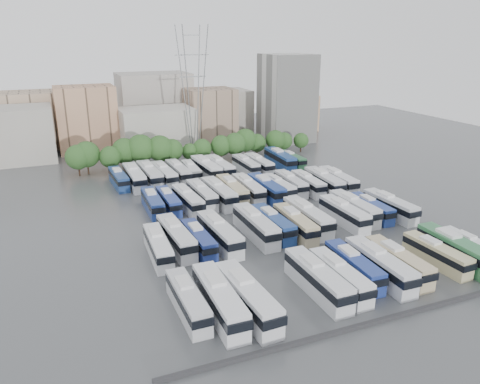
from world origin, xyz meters
name	(u,v)px	position (x,y,z in m)	size (l,w,h in m)	color
ground	(268,221)	(0.00, 0.00, 0.00)	(220.00, 220.00, 0.00)	#424447
parapet	(391,318)	(0.00, -33.00, 0.25)	(56.00, 0.50, 0.50)	#2D2D30
tree_line	(182,148)	(-3.80, 42.09, 4.46)	(64.58, 7.82, 8.68)	black
city_buildings	(143,117)	(-7.46, 71.86, 7.87)	(102.00, 35.00, 20.00)	#9E998E
apartment_tower	(287,98)	(34.00, 58.00, 13.00)	(14.00, 14.00, 26.00)	silver
electricity_pylon	(193,86)	(2.00, 50.00, 18.66)	(9.00, 6.91, 33.83)	slate
bus_r0_s0	(188,300)	(-21.46, -22.77, 1.79)	(2.56, 11.66, 3.66)	silver
bus_r0_s1	(219,299)	(-18.10, -24.47, 2.07)	(3.22, 13.51, 4.22)	silver
bus_r0_s2	(247,297)	(-14.90, -25.20, 2.09)	(3.55, 13.68, 4.26)	silver
bus_r0_s5	(317,279)	(-4.83, -24.52, 2.02)	(2.91, 13.10, 4.11)	silver
bus_r0_s6	(340,276)	(-1.63, -24.75, 1.85)	(2.77, 12.02, 3.76)	silver
bus_r0_s7	(354,266)	(1.75, -23.04, 1.80)	(3.11, 11.81, 3.67)	navy
bus_r0_s8	(380,265)	(4.91, -24.47, 2.00)	(3.15, 13.04, 4.07)	silver
bus_r0_s9	(398,261)	(8.18, -24.33, 1.85)	(2.75, 12.05, 3.77)	#C4B187
bus_r0_s11	(437,254)	(14.96, -24.45, 1.74)	(2.94, 11.36, 3.53)	#C8BD89
bus_r0_s12	(455,249)	(18.17, -24.72, 2.04)	(3.15, 13.27, 4.15)	#307143
bus_r0_s13	(472,248)	(21.36, -24.80, 1.68)	(2.48, 10.94, 3.43)	silver
bus_r1_s0	(158,246)	(-21.35, -6.92, 1.83)	(3.07, 11.95, 3.72)	silver
bus_r1_s1	(176,237)	(-18.07, -4.90, 1.97)	(3.34, 12.93, 4.02)	silver
bus_r1_s2	(199,239)	(-15.00, -6.63, 1.73)	(2.64, 11.30, 3.53)	navy
bus_r1_s3	(219,233)	(-11.49, -6.35, 2.03)	(3.45, 13.32, 4.14)	silver
bus_r1_s5	(256,225)	(-4.94, -5.60, 2.06)	(2.95, 13.36, 4.19)	silver
bus_r1_s6	(273,223)	(-1.75, -5.43, 1.85)	(2.84, 12.09, 3.78)	navy
bus_r1_s7	(295,223)	(1.58, -6.98, 1.90)	(3.13, 12.41, 3.87)	tan
bus_r1_s8	(308,217)	(4.85, -5.48, 2.04)	(2.98, 13.24, 4.15)	silver
bus_r1_s10	(344,213)	(11.67, -6.26, 1.91)	(2.74, 12.42, 3.90)	silver
bus_r1_s11	(354,208)	(14.81, -4.79, 1.96)	(2.83, 12.72, 3.99)	silver
bus_r1_s12	(371,208)	(18.10, -5.43, 1.70)	(2.63, 11.09, 3.46)	navy
bus_r1_s13	(390,206)	(21.57, -6.32, 1.91)	(3.14, 12.50, 3.90)	silver
bus_r2_s1	(153,203)	(-17.96, 12.26, 1.79)	(2.85, 11.68, 3.65)	navy
bus_r2_s2	(169,201)	(-14.93, 12.32, 1.72)	(2.48, 11.18, 3.50)	navy
bus_r2_s3	(188,200)	(-11.57, 10.90, 1.87)	(3.27, 12.27, 3.81)	silver
bus_r2_s4	(202,194)	(-8.13, 12.95, 1.88)	(2.91, 12.28, 3.84)	silver
bus_r2_s5	(219,193)	(-4.89, 12.08, 2.02)	(3.24, 13.21, 4.12)	silver
bus_r2_s6	(232,190)	(-1.71, 13.07, 1.97)	(3.21, 12.89, 4.02)	tan
bus_r2_s7	(248,188)	(1.69, 12.76, 1.94)	(3.14, 12.69, 3.96)	silver
bus_r2_s8	(266,189)	(4.94, 11.11, 2.00)	(2.89, 13.03, 4.08)	navy
bus_r2_s9	(278,187)	(8.20, 12.10, 1.72)	(2.83, 11.24, 3.50)	silver
bus_r2_s10	(291,183)	(11.43, 12.85, 1.83)	(3.04, 11.95, 3.72)	silver
bus_r2_s11	(308,183)	(14.81, 11.43, 1.81)	(3.10, 11.87, 3.69)	white
bus_r2_s12	(324,181)	(18.26, 10.75, 2.03)	(3.50, 13.29, 4.13)	silver
bus_r2_s13	(337,180)	(21.54, 10.59, 1.96)	(3.29, 12.84, 4.00)	silver
bus_r3_s0	(119,178)	(-21.43, 30.30, 1.77)	(3.04, 11.59, 3.60)	navy
bus_r3_s1	(134,177)	(-18.21, 29.28, 2.07)	(3.04, 13.45, 4.21)	silver
bus_r3_s2	(150,175)	(-14.82, 29.57, 2.11)	(3.45, 13.78, 4.30)	silver
bus_r3_s3	(164,174)	(-11.70, 28.97, 1.97)	(3.40, 12.93, 4.02)	silver
bus_r3_s4	(178,172)	(-8.20, 29.92, 1.93)	(3.11, 12.61, 3.93)	silver
bus_r3_s5	(191,171)	(-5.06, 30.27, 1.71)	(3.00, 11.24, 3.49)	silver
bus_r3_s6	(206,168)	(-1.59, 29.68, 2.09)	(3.57, 13.70, 4.26)	white
bus_r3_s7	(219,167)	(1.66, 29.71, 2.00)	(3.28, 13.07, 4.07)	silver
bus_r3_s9	(246,165)	(8.41, 29.72, 1.80)	(2.70, 11.75, 3.68)	silver
bus_r3_s10	(259,164)	(11.64, 29.33, 1.85)	(2.91, 12.05, 3.76)	silver
bus_r3_s12	(280,159)	(18.11, 30.81, 2.08)	(3.44, 13.62, 4.24)	navy
bus_r3_s13	(292,159)	(21.27, 30.61, 1.68)	(2.65, 10.97, 3.43)	#2C683F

